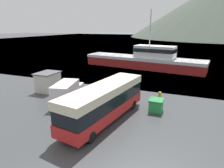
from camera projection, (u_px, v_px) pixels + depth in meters
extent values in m
plane|color=slate|center=(184.00, 39.00, 133.94)|extent=(240.00, 240.00, 0.00)
cube|color=red|center=(105.00, 110.00, 18.32)|extent=(4.16, 10.86, 1.00)
cube|color=black|center=(105.00, 99.00, 18.02)|extent=(4.08, 10.64, 1.15)
cube|color=beige|center=(104.00, 89.00, 17.76)|extent=(4.16, 10.86, 0.72)
cube|color=black|center=(130.00, 87.00, 22.46)|extent=(2.27, 0.40, 1.55)
cylinder|color=black|center=(114.00, 101.00, 22.08)|extent=(0.43, 0.93, 0.90)
cylinder|color=black|center=(133.00, 105.00, 20.96)|extent=(0.43, 0.93, 0.90)
cylinder|color=black|center=(68.00, 129.00, 15.96)|extent=(0.43, 0.93, 0.90)
cylinder|color=black|center=(91.00, 137.00, 14.84)|extent=(0.43, 0.93, 0.90)
cube|color=silver|center=(66.00, 92.00, 22.01)|extent=(2.82, 4.38, 2.06)
cube|color=silver|center=(74.00, 88.00, 24.88)|extent=(2.28, 2.13, 1.13)
cube|color=black|center=(72.00, 83.00, 23.82)|extent=(1.61, 0.44, 0.72)
cylinder|color=black|center=(67.00, 93.00, 24.95)|extent=(0.38, 0.73, 0.70)
cylinder|color=black|center=(81.00, 93.00, 24.70)|extent=(0.38, 0.73, 0.70)
cylinder|color=black|center=(56.00, 103.00, 21.54)|extent=(0.38, 0.73, 0.70)
cylinder|color=black|center=(71.00, 104.00, 21.30)|extent=(0.38, 0.73, 0.70)
cube|color=maroon|center=(143.00, 62.00, 41.44)|extent=(24.99, 8.05, 2.25)
cube|color=silver|center=(143.00, 58.00, 41.20)|extent=(25.24, 8.13, 0.56)
cube|color=silver|center=(155.00, 52.00, 39.62)|extent=(8.24, 4.39, 2.41)
cube|color=black|center=(155.00, 50.00, 39.52)|extent=(8.41, 4.51, 0.72)
cylinder|color=#B2B2B7|center=(150.00, 28.00, 38.89)|extent=(0.20, 0.20, 6.86)
cube|color=green|center=(156.00, 106.00, 20.28)|extent=(1.26, 1.37, 1.15)
cube|color=#227D3C|center=(156.00, 100.00, 20.11)|extent=(1.39, 1.51, 0.13)
cube|color=beige|center=(48.00, 82.00, 26.58)|extent=(2.26, 2.79, 2.40)
cube|color=#4C4C51|center=(47.00, 73.00, 26.23)|extent=(2.48, 3.07, 0.12)
cylinder|color=#B29919|center=(160.00, 96.00, 24.28)|extent=(0.35, 0.35, 0.47)
sphere|color=#B29919|center=(160.00, 93.00, 24.18)|extent=(0.40, 0.40, 0.40)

